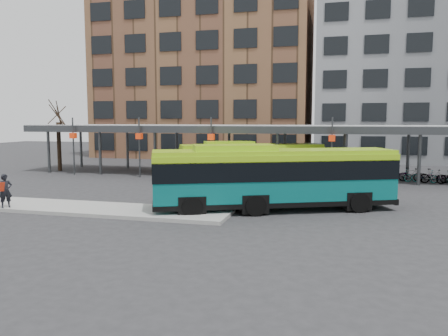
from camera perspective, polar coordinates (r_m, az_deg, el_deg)
ground at (r=23.80m, az=-1.18°, el=-4.83°), size 120.00×120.00×0.00m
boarding_island at (r=23.21m, az=-16.49°, el=-5.15°), size 14.00×3.00×0.18m
canopy at (r=35.93m, az=4.25°, el=5.18°), size 40.00×6.53×4.80m
tree at (r=42.23m, az=-20.75°, el=2.95°), size 1.64×1.64×5.60m
building_brick at (r=57.23m, az=-2.28°, el=12.70°), size 26.00×14.00×22.00m
building_grey at (r=55.62m, az=24.90°, el=11.29°), size 24.00×14.00×20.00m
bus_front at (r=22.28m, az=6.40°, el=-1.06°), size 12.26×7.18×3.37m
bus_rear at (r=33.31m, az=3.62°, el=1.06°), size 10.75×6.97×3.00m
pedestrian at (r=24.60m, az=-26.67°, el=-2.65°), size 0.71×0.74×1.71m
bike_rack at (r=35.49m, az=25.61°, el=-0.99°), size 6.68×1.79×1.08m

